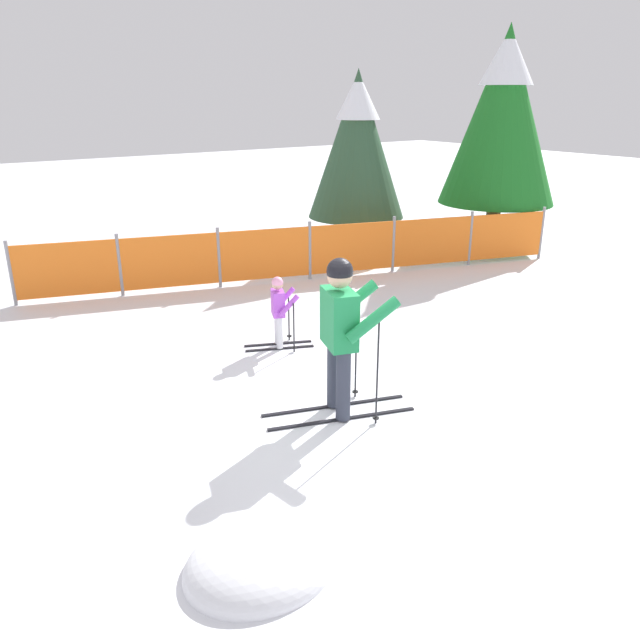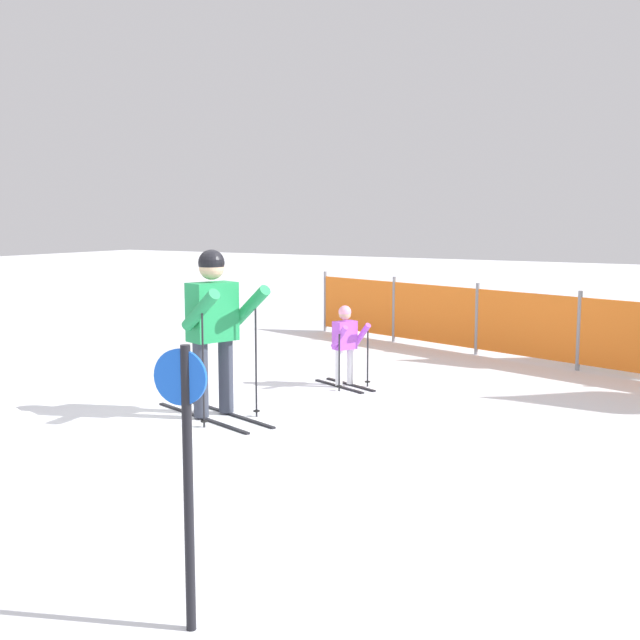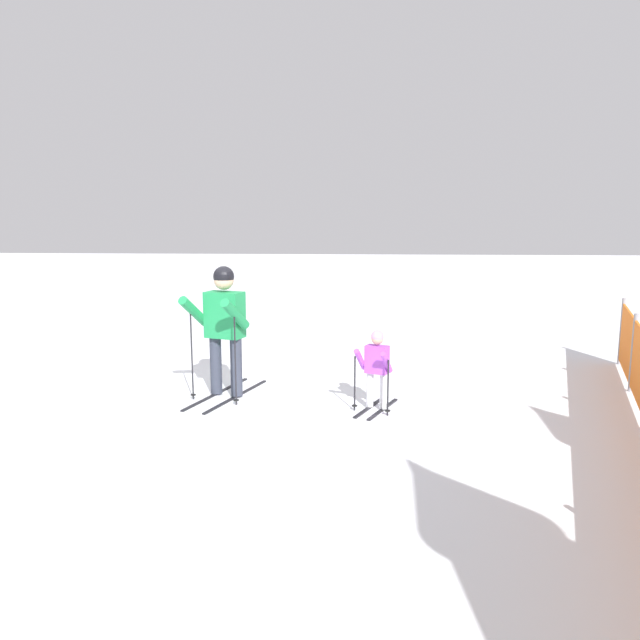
{
  "view_description": "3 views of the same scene",
  "coord_description": "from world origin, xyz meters",
  "px_view_note": "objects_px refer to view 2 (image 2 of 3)",
  "views": [
    {
      "loc": [
        -3.65,
        -4.77,
        3.28
      ],
      "look_at": [
        0.4,
        0.98,
        0.71
      ],
      "focal_mm": 35.0,
      "sensor_mm": 36.0,
      "label": 1
    },
    {
      "loc": [
        5.08,
        -6.43,
        2.08
      ],
      "look_at": [
        0.51,
        1.32,
        0.9
      ],
      "focal_mm": 45.0,
      "sensor_mm": 36.0,
      "label": 2
    },
    {
      "loc": [
        7.95,
        1.77,
        2.4
      ],
      "look_at": [
        -0.16,
        1.29,
        1.02
      ],
      "focal_mm": 35.0,
      "sensor_mm": 36.0,
      "label": 3
    }
  ],
  "objects_px": {
    "safety_fence": "(579,331)",
    "trail_marker": "(186,457)",
    "skier_adult": "(214,318)",
    "skier_child": "(346,340)"
  },
  "relations": [
    {
      "from": "skier_child",
      "to": "safety_fence",
      "type": "xyz_separation_m",
      "value": [
        2.21,
        2.51,
        -0.03
      ]
    },
    {
      "from": "trail_marker",
      "to": "skier_adult",
      "type": "bearing_deg",
      "value": 126.19
    },
    {
      "from": "skier_child",
      "to": "trail_marker",
      "type": "xyz_separation_m",
      "value": [
        2.11,
        -5.49,
        0.33
      ]
    },
    {
      "from": "safety_fence",
      "to": "skier_adult",
      "type": "bearing_deg",
      "value": -120.64
    },
    {
      "from": "skier_child",
      "to": "trail_marker",
      "type": "height_order",
      "value": "trail_marker"
    },
    {
      "from": "safety_fence",
      "to": "trail_marker",
      "type": "height_order",
      "value": "trail_marker"
    },
    {
      "from": "skier_adult",
      "to": "trail_marker",
      "type": "distance_m",
      "value": 4.35
    },
    {
      "from": "safety_fence",
      "to": "skier_child",
      "type": "bearing_deg",
      "value": -131.39
    },
    {
      "from": "skier_adult",
      "to": "skier_child",
      "type": "xyz_separation_m",
      "value": [
        0.45,
        1.99,
        -0.46
      ]
    },
    {
      "from": "safety_fence",
      "to": "trail_marker",
      "type": "relative_size",
      "value": 6.65
    }
  ]
}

